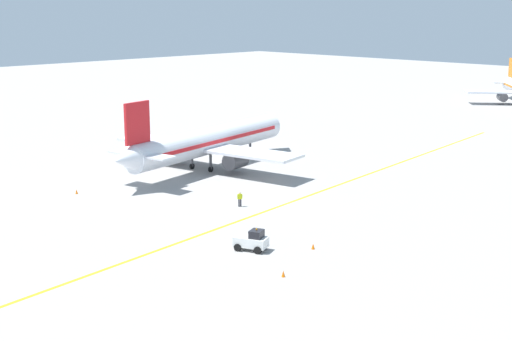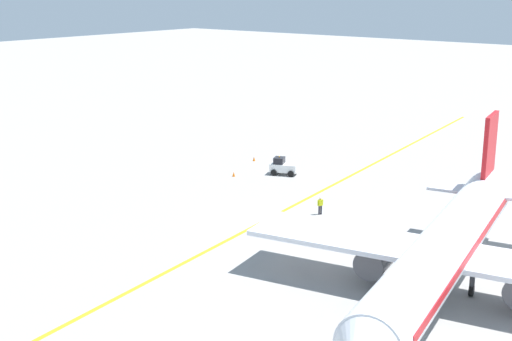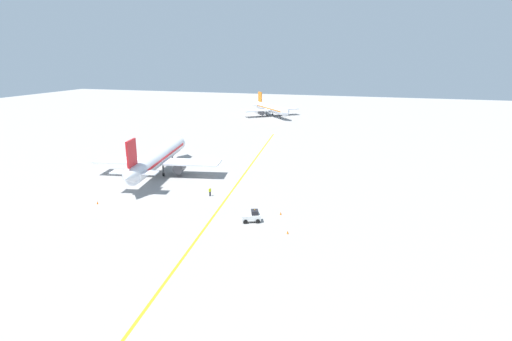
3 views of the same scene
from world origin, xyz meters
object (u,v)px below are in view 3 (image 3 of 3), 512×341
(traffic_cone_mid_apron, at_px, (281,213))
(traffic_cone_by_wingtip, at_px, (97,203))
(ground_crew_worker, at_px, (210,191))
(airplane_at_gate, at_px, (158,158))
(airplane_distant_taxiing, at_px, (271,109))
(baggage_tug_white, at_px, (252,216))
(traffic_cone_near_nose, at_px, (288,232))

(traffic_cone_mid_apron, xyz_separation_m, traffic_cone_by_wingtip, (-32.56, -4.61, 0.00))
(ground_crew_worker, distance_m, traffic_cone_by_wingtip, 20.16)
(airplane_at_gate, relative_size, traffic_cone_mid_apron, 64.34)
(ground_crew_worker, bearing_deg, traffic_cone_mid_apron, -19.05)
(airplane_at_gate, relative_size, ground_crew_worker, 21.06)
(airplane_at_gate, relative_size, airplane_distant_taxiing, 1.34)
(airplane_at_gate, height_order, ground_crew_worker, airplane_at_gate)
(baggage_tug_white, distance_m, traffic_cone_mid_apron, 5.61)
(ground_crew_worker, distance_m, traffic_cone_near_nose, 21.40)
(airplane_at_gate, xyz_separation_m, traffic_cone_by_wingtip, (-0.90, -19.94, -3.43))
(airplane_distant_taxiing, xyz_separation_m, ground_crew_worker, (15.07, -103.19, -2.43))
(airplane_at_gate, relative_size, baggage_tug_white, 10.58)
(traffic_cone_near_nose, xyz_separation_m, traffic_cone_by_wingtip, (-35.27, 2.33, 0.00))
(baggage_tug_white, relative_size, traffic_cone_by_wingtip, 6.08)
(ground_crew_worker, relative_size, traffic_cone_near_nose, 3.05)
(traffic_cone_near_nose, bearing_deg, ground_crew_worker, 145.56)
(airplane_at_gate, height_order, traffic_cone_by_wingtip, airplane_at_gate)
(ground_crew_worker, height_order, traffic_cone_mid_apron, ground_crew_worker)
(airplane_distant_taxiing, height_order, baggage_tug_white, airplane_distant_taxiing)
(airplane_distant_taxiing, bearing_deg, ground_crew_worker, -81.69)
(baggage_tug_white, xyz_separation_m, traffic_cone_by_wingtip, (-28.80, -0.49, -0.63))
(traffic_cone_mid_apron, bearing_deg, airplane_at_gate, 154.16)
(airplane_at_gate, bearing_deg, traffic_cone_by_wingtip, -92.57)
(airplane_at_gate, xyz_separation_m, traffic_cone_mid_apron, (31.67, -15.34, -3.43))
(airplane_at_gate, distance_m, ground_crew_worker, 19.78)
(airplane_at_gate, relative_size, traffic_cone_by_wingtip, 64.34)
(traffic_cone_near_nose, distance_m, traffic_cone_mid_apron, 7.45)
(baggage_tug_white, height_order, traffic_cone_near_nose, baggage_tug_white)
(traffic_cone_mid_apron, bearing_deg, traffic_cone_near_nose, -68.72)
(traffic_cone_by_wingtip, bearing_deg, airplane_at_gate, 87.43)
(baggage_tug_white, relative_size, traffic_cone_near_nose, 6.08)
(airplane_distant_taxiing, relative_size, ground_crew_worker, 15.71)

